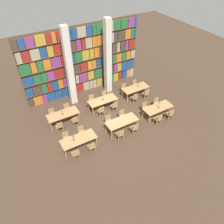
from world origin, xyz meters
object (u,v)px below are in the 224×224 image
(chair_4, at_px, (120,134))
(chair_3, at_px, (82,132))
(desk_lamp_1, at_px, (159,104))
(chair_22, at_px, (146,93))
(reading_table_3, at_px, (63,115))
(chair_16, at_px, (101,111))
(desk_lamp_3, at_px, (103,97))
(chair_15, at_px, (67,109))
(desk_lamp_0, at_px, (73,137))
(desk_lamp_2, at_px, (62,110))
(chair_19, at_px, (105,96))
(chair_1, at_px, (66,138))
(chair_9, at_px, (145,107))
(reading_table_2, at_px, (158,108))
(chair_8, at_px, (158,119))
(pillar_left, at_px, (69,68))
(chair_23, at_px, (135,85))
(chair_17, at_px, (92,100))
(chair_12, at_px, (59,126))
(pillar_center, at_px, (108,58))
(chair_5, at_px, (109,121))
(chair_14, at_px, (75,120))
(chair_2, at_px, (92,147))
(chair_7, at_px, (122,115))
(chair_13, at_px, (52,114))
(reading_table_4, at_px, (103,101))
(chair_10, at_px, (170,114))
(reading_table_1, at_px, (122,122))
(chair_6, at_px, (134,128))
(chair_11, at_px, (157,103))
(chair_0, at_px, (76,154))
(chair_18, at_px, (114,106))
(chair_21, at_px, (124,88))
(chair_20, at_px, (134,98))
(reading_table_0, at_px, (79,140))

(chair_4, bearing_deg, chair_3, 144.89)
(desk_lamp_1, bearing_deg, chair_22, 75.77)
(reading_table_3, xyz_separation_m, chair_16, (2.62, -0.71, -0.21))
(desk_lamp_3, bearing_deg, chair_15, 165.04)
(desk_lamp_0, distance_m, desk_lamp_2, 2.68)
(desk_lamp_0, height_order, chair_19, desk_lamp_0)
(chair_1, xyz_separation_m, chair_9, (6.18, -0.04, 0.00))
(reading_table_2, relative_size, chair_8, 2.50)
(pillar_left, height_order, chair_23, pillar_left)
(chair_17, bearing_deg, pillar_left, -46.05)
(chair_12, bearing_deg, pillar_center, 26.82)
(chair_17, bearing_deg, chair_5, 89.20)
(pillar_center, distance_m, chair_12, 6.40)
(pillar_left, bearing_deg, chair_14, -109.78)
(chair_2, distance_m, chair_7, 3.53)
(chair_4, bearing_deg, chair_17, 89.48)
(chair_5, bearing_deg, pillar_center, -118.77)
(chair_13, distance_m, reading_table_4, 3.79)
(chair_3, relative_size, chair_10, 1.00)
(pillar_center, relative_size, chair_16, 6.81)
(chair_3, xyz_separation_m, chair_10, (6.22, -1.53, 0.00))
(chair_13, distance_m, desk_lamp_2, 1.13)
(reading_table_1, distance_m, reading_table_3, 4.15)
(chair_16, bearing_deg, chair_6, -68.29)
(pillar_left, bearing_deg, chair_16, -67.49)
(chair_22, bearing_deg, chair_11, -90.85)
(chair_10, bearing_deg, chair_12, 159.27)
(chair_12, distance_m, chair_22, 7.32)
(chair_10, xyz_separation_m, chair_13, (-7.29, 4.25, 0.00))
(chair_14, distance_m, chair_22, 6.18)
(desk_lamp_1, bearing_deg, chair_6, -166.03)
(chair_1, height_order, chair_12, same)
(chair_2, relative_size, chair_6, 1.00)
(reading_table_2, bearing_deg, chair_16, 150.30)
(reading_table_3, relative_size, desk_lamp_2, 4.44)
(chair_0, bearing_deg, desk_lamp_1, 5.65)
(reading_table_4, relative_size, chair_18, 2.50)
(chair_0, bearing_deg, chair_8, -0.33)
(chair_4, xyz_separation_m, chair_13, (-3.14, 4.17, 0.00))
(chair_1, relative_size, chair_15, 1.00)
(chair_21, xyz_separation_m, chair_23, (1.11, 0.00, 0.00))
(desk_lamp_1, relative_size, reading_table_4, 0.23)
(chair_23, bearing_deg, chair_15, 1.31)
(chair_3, bearing_deg, desk_lamp_2, -74.72)
(chair_21, bearing_deg, chair_6, 65.70)
(chair_4, height_order, chair_23, same)
(desk_lamp_3, bearing_deg, chair_20, -14.92)
(chair_8, relative_size, chair_16, 1.00)
(desk_lamp_0, distance_m, chair_22, 7.36)
(reading_table_0, relative_size, reading_table_4, 1.00)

